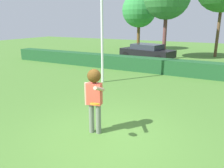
{
  "coord_description": "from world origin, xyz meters",
  "views": [
    {
      "loc": [
        2.61,
        -4.71,
        2.98
      ],
      "look_at": [
        -0.41,
        1.05,
        1.15
      ],
      "focal_mm": 35.94,
      "sensor_mm": 36.0,
      "label": 1
    }
  ],
  "objects": [
    {
      "name": "ground_plane",
      "position": [
        0.0,
        0.0,
        0.0
      ],
      "size": [
        60.0,
        60.0,
        0.0
      ],
      "primitive_type": "plane",
      "color": "#49792F"
    },
    {
      "name": "maple_tree",
      "position": [
        -6.07,
        17.86,
        4.04
      ],
      "size": [
        3.48,
        3.48,
        5.8
      ],
      "color": "brown",
      "rests_on": "ground"
    },
    {
      "name": "person",
      "position": [
        -0.41,
        0.04,
        1.16
      ],
      "size": [
        0.66,
        0.72,
        1.8
      ],
      "color": "slate",
      "rests_on": "ground"
    },
    {
      "name": "lamppost",
      "position": [
        -2.89,
        4.77,
        3.1
      ],
      "size": [
        0.24,
        0.24,
        5.57
      ],
      "color": "silver",
      "rests_on": "ground"
    },
    {
      "name": "frisbee",
      "position": [
        -0.1,
        -0.43,
        1.06
      ],
      "size": [
        0.24,
        0.24,
        0.08
      ],
      "color": "orange"
    },
    {
      "name": "hedge_row",
      "position": [
        0.0,
        8.17,
        0.42
      ],
      "size": [
        24.17,
        0.9,
        0.84
      ],
      "primitive_type": "cube",
      "color": "#1E5028",
      "rests_on": "ground"
    },
    {
      "name": "parked_car_black",
      "position": [
        -3.16,
        12.26,
        0.69
      ],
      "size": [
        4.48,
        2.62,
        1.25
      ],
      "color": "black",
      "rests_on": "ground"
    }
  ]
}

